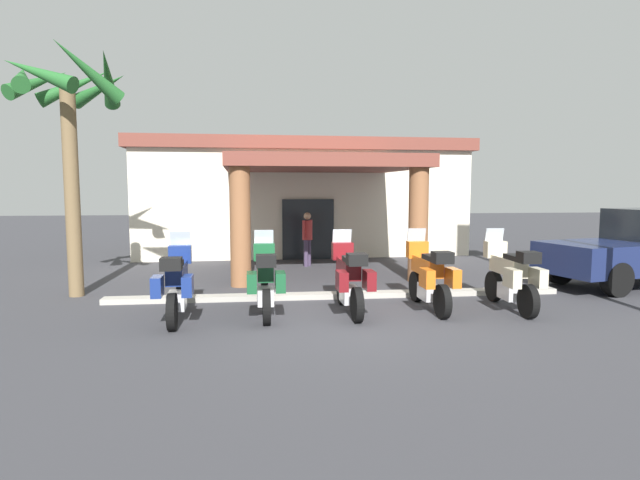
# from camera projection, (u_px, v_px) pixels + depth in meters

# --- Properties ---
(ground_plane) EXTENTS (80.00, 80.00, 0.00)m
(ground_plane) POSITION_uv_depth(u_px,v_px,m) (349.00, 319.00, 9.90)
(ground_plane) COLOR #38383D
(motel_building) EXTENTS (12.58, 11.18, 4.26)m
(motel_building) POSITION_uv_depth(u_px,v_px,m) (300.00, 196.00, 20.51)
(motel_building) COLOR silver
(motel_building) RESTS_ON ground_plane
(motorcycle_blue) EXTENTS (0.72, 2.21, 1.61)m
(motorcycle_blue) POSITION_uv_depth(u_px,v_px,m) (176.00, 283.00, 9.74)
(motorcycle_blue) COLOR black
(motorcycle_blue) RESTS_ON ground_plane
(motorcycle_green) EXTENTS (0.71, 2.21, 1.61)m
(motorcycle_green) POSITION_uv_depth(u_px,v_px,m) (265.00, 280.00, 10.14)
(motorcycle_green) COLOR black
(motorcycle_green) RESTS_ON ground_plane
(motorcycle_maroon) EXTENTS (0.71, 2.21, 1.61)m
(motorcycle_maroon) POSITION_uv_depth(u_px,v_px,m) (349.00, 278.00, 10.30)
(motorcycle_maroon) COLOR black
(motorcycle_maroon) RESTS_ON ground_plane
(motorcycle_orange) EXTENTS (0.71, 2.21, 1.61)m
(motorcycle_orange) POSITION_uv_depth(u_px,v_px,m) (429.00, 276.00, 10.57)
(motorcycle_orange) COLOR black
(motorcycle_orange) RESTS_ON ground_plane
(motorcycle_cream) EXTENTS (0.71, 2.21, 1.61)m
(motorcycle_cream) POSITION_uv_depth(u_px,v_px,m) (511.00, 276.00, 10.59)
(motorcycle_cream) COLOR black
(motorcycle_cream) RESTS_ON ground_plane
(pedestrian) EXTENTS (0.35, 0.45, 1.72)m
(pedestrian) POSITION_uv_depth(u_px,v_px,m) (307.00, 235.00, 16.46)
(pedestrian) COLOR #3F334C
(pedestrian) RESTS_ON ground_plane
(palm_tree_roadside) EXTENTS (2.64, 2.66, 5.60)m
(palm_tree_roadside) POSITION_uv_depth(u_px,v_px,m) (69.00, 108.00, 11.60)
(palm_tree_roadside) COLOR brown
(palm_tree_roadside) RESTS_ON ground_plane
(curb_strip) EXTENTS (10.32, 0.36, 0.12)m
(curb_strip) POSITION_uv_depth(u_px,v_px,m) (338.00, 295.00, 11.78)
(curb_strip) COLOR #ADA89E
(curb_strip) RESTS_ON ground_plane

